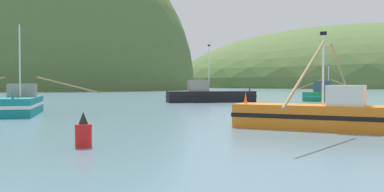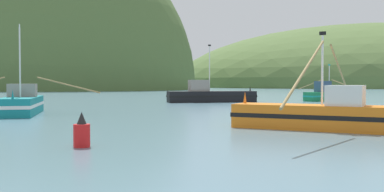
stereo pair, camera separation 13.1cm
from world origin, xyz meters
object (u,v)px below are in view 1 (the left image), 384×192
object	(u,v)px
fishing_boat_orange	(329,115)
fishing_boat_black	(210,95)
fishing_boat_teal	(21,104)
fishing_boat_green	(325,95)
channel_buoy	(83,133)

from	to	relation	value
fishing_boat_orange	fishing_boat_black	world-z (taller)	fishing_boat_black
fishing_boat_orange	fishing_boat_teal	world-z (taller)	fishing_boat_teal
fishing_boat_green	fishing_boat_black	size ratio (longest dim) A/B	0.89
fishing_boat_green	channel_buoy	bearing A→B (deg)	-147.78
fishing_boat_green	fishing_boat_teal	distance (m)	40.56
fishing_boat_green	fishing_boat_teal	size ratio (longest dim) A/B	0.82
fishing_boat_orange	fishing_boat_teal	bearing A→B (deg)	-2.09
fishing_boat_teal	fishing_boat_black	bearing A→B (deg)	130.59
fishing_boat_teal	fishing_boat_green	bearing A→B (deg)	115.38
fishing_boat_orange	channel_buoy	xyz separation A→B (m)	(-12.73, -4.29, -0.24)
fishing_boat_teal	channel_buoy	world-z (taller)	fishing_boat_teal
fishing_boat_orange	fishing_boat_teal	size ratio (longest dim) A/B	1.19
channel_buoy	fishing_boat_teal	bearing A→B (deg)	107.75
fishing_boat_black	fishing_boat_orange	bearing A→B (deg)	-93.40
fishing_boat_green	channel_buoy	world-z (taller)	fishing_boat_green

